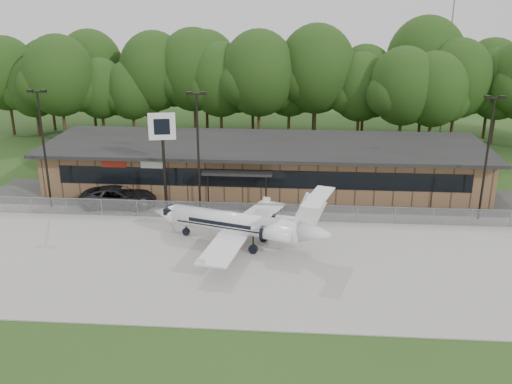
# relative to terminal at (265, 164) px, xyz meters

# --- Properties ---
(ground) EXTENTS (160.00, 160.00, 0.00)m
(ground) POSITION_rel_terminal_xyz_m (0.00, -23.94, -2.18)
(ground) COLOR #2B491A
(ground) RESTS_ON ground
(apron) EXTENTS (64.00, 18.00, 0.08)m
(apron) POSITION_rel_terminal_xyz_m (0.00, -15.94, -2.14)
(apron) COLOR #9E9B93
(apron) RESTS_ON ground
(parking_lot) EXTENTS (50.00, 9.00, 0.06)m
(parking_lot) POSITION_rel_terminal_xyz_m (0.00, -4.44, -2.15)
(parking_lot) COLOR #383835
(parking_lot) RESTS_ON ground
(terminal) EXTENTS (41.00, 11.65, 4.30)m
(terminal) POSITION_rel_terminal_xyz_m (0.00, 0.00, 0.00)
(terminal) COLOR brown
(terminal) RESTS_ON ground
(fence) EXTENTS (46.00, 0.04, 1.52)m
(fence) POSITION_rel_terminal_xyz_m (0.00, -8.94, -1.40)
(fence) COLOR gray
(fence) RESTS_ON ground
(treeline) EXTENTS (72.00, 12.00, 15.00)m
(treeline) POSITION_rel_terminal_xyz_m (0.00, 18.06, 5.32)
(treeline) COLOR #183410
(treeline) RESTS_ON ground
(radio_mast) EXTENTS (0.20, 0.20, 25.00)m
(radio_mast) POSITION_rel_terminal_xyz_m (22.00, 24.06, 10.32)
(radio_mast) COLOR gray
(radio_mast) RESTS_ON ground
(light_pole_left) EXTENTS (1.55, 0.30, 10.23)m
(light_pole_left) POSITION_rel_terminal_xyz_m (-18.00, -7.44, 3.80)
(light_pole_left) COLOR black
(light_pole_left) RESTS_ON ground
(light_pole_mid) EXTENTS (1.55, 0.30, 10.23)m
(light_pole_mid) POSITION_rel_terminal_xyz_m (-5.00, -7.44, 3.80)
(light_pole_mid) COLOR black
(light_pole_mid) RESTS_ON ground
(light_pole_right) EXTENTS (1.55, 0.30, 10.23)m
(light_pole_right) POSITION_rel_terminal_xyz_m (18.00, -7.44, 3.80)
(light_pole_right) COLOR black
(light_pole_right) RESTS_ON ground
(business_jet) EXTENTS (13.90, 12.47, 4.72)m
(business_jet) POSITION_rel_terminal_xyz_m (-0.77, -13.88, -0.49)
(business_jet) COLOR white
(business_jet) RESTS_ON ground
(suv) EXTENTS (6.54, 3.18, 1.79)m
(suv) POSITION_rel_terminal_xyz_m (-12.25, -6.69, -1.28)
(suv) COLOR #2E2E30
(suv) RESTS_ON ground
(pole_sign) EXTENTS (2.21, 0.65, 8.41)m
(pole_sign) POSITION_rel_terminal_xyz_m (-7.97, -7.14, 4.26)
(pole_sign) COLOR black
(pole_sign) RESTS_ON ground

